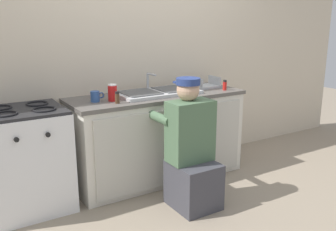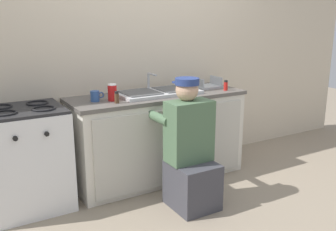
{
  "view_description": "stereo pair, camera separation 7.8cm",
  "coord_description": "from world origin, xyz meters",
  "views": [
    {
      "loc": [
        -1.8,
        -2.8,
        1.57
      ],
      "look_at": [
        0.0,
        0.1,
        0.69
      ],
      "focal_mm": 40.0,
      "sensor_mm": 36.0,
      "label": 1
    },
    {
      "loc": [
        -1.73,
        -2.84,
        1.57
      ],
      "look_at": [
        0.0,
        0.1,
        0.69
      ],
      "focal_mm": 40.0,
      "sensor_mm": 36.0,
      "label": 2
    }
  ],
  "objects": [
    {
      "name": "spice_bottle_red",
      "position": [
        0.69,
        0.12,
        0.91
      ],
      "size": [
        0.04,
        0.04,
        0.1
      ],
      "color": "red",
      "rests_on": "countertop"
    },
    {
      "name": "soda_cup_red",
      "position": [
        -0.5,
        0.23,
        0.94
      ],
      "size": [
        0.08,
        0.08,
        0.15
      ],
      "color": "red",
      "rests_on": "countertop"
    },
    {
      "name": "plumber_person",
      "position": [
        -0.06,
        -0.37,
        0.46
      ],
      "size": [
        0.42,
        0.61,
        1.1
      ],
      "color": "#3F3F47",
      "rests_on": "ground_plane"
    },
    {
      "name": "stove_range",
      "position": [
        -1.26,
        0.3,
        0.44
      ],
      "size": [
        0.65,
        0.62,
        0.88
      ],
      "color": "white",
      "rests_on": "ground_plane"
    },
    {
      "name": "coffee_mug",
      "position": [
        -0.64,
        0.29,
        0.91
      ],
      "size": [
        0.13,
        0.08,
        0.09
      ],
      "color": "#335699",
      "rests_on": "countertop"
    },
    {
      "name": "countertop",
      "position": [
        0.0,
        0.3,
        0.84
      ],
      "size": [
        1.75,
        0.62,
        0.04
      ],
      "primitive_type": "cube",
      "color": "#5B5651",
      "rests_on": "counter_cabinet"
    },
    {
      "name": "dish_rack_tray",
      "position": [
        0.63,
        0.35,
        0.89
      ],
      "size": [
        0.28,
        0.22,
        0.11
      ],
      "color": "#B2B7BC",
      "rests_on": "countertop"
    },
    {
      "name": "counter_cabinet",
      "position": [
        0.0,
        0.29,
        0.41
      ],
      "size": [
        1.71,
        0.62,
        0.83
      ],
      "color": "silver",
      "rests_on": "ground_plane"
    },
    {
      "name": "ground_plane",
      "position": [
        0.0,
        0.0,
        0.0
      ],
      "size": [
        12.0,
        12.0,
        0.0
      ],
      "primitive_type": "plane",
      "color": "gray"
    },
    {
      "name": "back_wall",
      "position": [
        0.0,
        0.65,
        1.25
      ],
      "size": [
        6.0,
        0.1,
        2.5
      ],
      "primitive_type": "cube",
      "color": "beige",
      "rests_on": "ground_plane"
    },
    {
      "name": "spice_bottle_pepper",
      "position": [
        -0.5,
        0.12,
        0.91
      ],
      "size": [
        0.04,
        0.04,
        0.1
      ],
      "color": "#513823",
      "rests_on": "countertop"
    },
    {
      "name": "sink_double_basin",
      "position": [
        0.0,
        0.3,
        0.88
      ],
      "size": [
        0.8,
        0.44,
        0.19
      ],
      "color": "silver",
      "rests_on": "countertop"
    }
  ]
}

